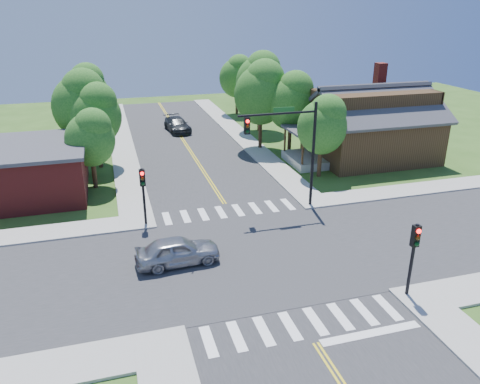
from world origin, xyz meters
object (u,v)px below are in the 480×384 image
object	(u,v)px
signal_mast_ne	(290,140)
car_silver	(178,251)
signal_pole_se	(414,247)
house_ne	(371,122)
car_dgrey	(177,125)
signal_pole_nw	(143,186)

from	to	relation	value
signal_mast_ne	car_silver	bearing A→B (deg)	-147.98
signal_pole_se	signal_mast_ne	bearing A→B (deg)	98.56
signal_pole_se	house_ne	xyz separation A→B (m)	(9.51, 19.86, 0.67)
house_ne	car_dgrey	xyz separation A→B (m)	(-15.08, 14.12, -2.59)
signal_pole_nw	house_ne	size ratio (longest dim) A/B	0.29
house_ne	car_dgrey	world-z (taller)	house_ne
signal_pole_se	car_dgrey	world-z (taller)	signal_pole_se
signal_pole_nw	car_silver	distance (m)	5.65
house_ne	signal_pole_nw	bearing A→B (deg)	-157.31
car_dgrey	house_ne	bearing A→B (deg)	-49.81
signal_pole_se	car_silver	world-z (taller)	signal_pole_se
signal_pole_se	car_dgrey	distance (m)	34.49
house_ne	car_silver	bearing A→B (deg)	-144.64
car_dgrey	signal_pole_nw	bearing A→B (deg)	-110.56
signal_pole_nw	house_ne	world-z (taller)	house_ne
signal_mast_ne	house_ne	bearing A→B (deg)	37.68
signal_pole_se	car_dgrey	size ratio (longest dim) A/B	0.72
signal_pole_nw	car_dgrey	bearing A→B (deg)	76.13
signal_mast_ne	car_silver	distance (m)	10.62
signal_mast_ne	signal_pole_nw	world-z (taller)	signal_mast_ne
signal_mast_ne	signal_pole_nw	size ratio (longest dim) A/B	1.89
house_ne	signal_pole_se	bearing A→B (deg)	-115.58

